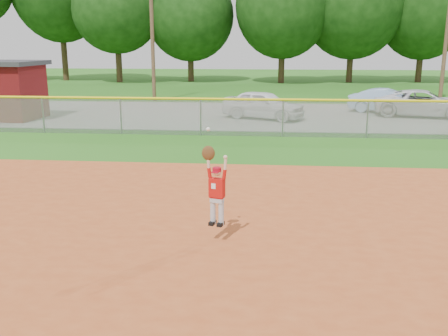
% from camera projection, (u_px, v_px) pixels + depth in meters
% --- Properties ---
extents(ground, '(120.00, 120.00, 0.00)m').
position_uv_depth(ground, '(294.00, 224.00, 10.58)').
color(ground, '#235C15').
rests_on(ground, ground).
extents(clay_infield, '(24.00, 16.00, 0.04)m').
position_uv_depth(clay_infield, '(303.00, 291.00, 7.68)').
color(clay_infield, '#A6461E').
rests_on(clay_infield, ground).
extents(parking_strip, '(44.00, 10.00, 0.03)m').
position_uv_depth(parking_strip, '(280.00, 115.00, 26.02)').
color(parking_strip, gray).
rests_on(parking_strip, ground).
extents(car_white_a, '(4.38, 3.08, 1.39)m').
position_uv_depth(car_white_a, '(263.00, 105.00, 24.57)').
color(car_white_a, white).
rests_on(car_white_a, parking_strip).
extents(car_blue, '(4.07, 2.81, 1.27)m').
position_uv_depth(car_blue, '(387.00, 101.00, 26.55)').
color(car_blue, '#86A5C8').
rests_on(car_blue, parking_strip).
extents(car_white_b, '(5.21, 3.30, 1.34)m').
position_uv_depth(car_white_b, '(424.00, 103.00, 25.31)').
color(car_white_b, silver).
rests_on(car_white_b, parking_strip).
extents(utility_shed, '(4.03, 3.26, 2.84)m').
position_uv_depth(utility_shed, '(3.00, 90.00, 24.42)').
color(utility_shed, '#510B0D').
rests_on(utility_shed, ground).
extents(outfield_fence, '(40.06, 0.10, 1.55)m').
position_uv_depth(outfield_fence, '(283.00, 115.00, 20.01)').
color(outfield_fence, gray).
rests_on(outfield_fence, ground).
extents(power_lines, '(19.40, 0.24, 9.00)m').
position_uv_depth(power_lines, '(296.00, 26.00, 30.57)').
color(power_lines, '#4C3823').
rests_on(power_lines, ground).
extents(ballplayer, '(0.50, 0.29, 1.87)m').
position_uv_depth(ballplayer, '(216.00, 186.00, 9.33)').
color(ballplayer, silver).
rests_on(ballplayer, ground).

